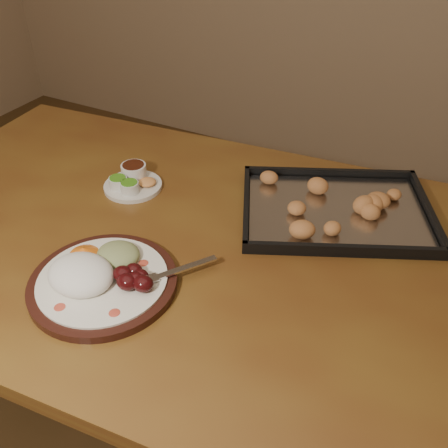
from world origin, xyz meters
The scene contains 4 objects.
dining_table centered at (0.28, 0.28, 0.65)m, with size 1.57×1.03×0.75m.
dinner_plate centered at (0.22, 0.07, 0.77)m, with size 0.31×0.30×0.07m.
condiment_saucer centered at (0.07, 0.39, 0.77)m, with size 0.14×0.14×0.05m.
baking_tray centered at (0.55, 0.51, 0.76)m, with size 0.52×0.46×0.04m.
Camera 1 is at (0.76, -0.44, 1.42)m, focal length 40.00 mm.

